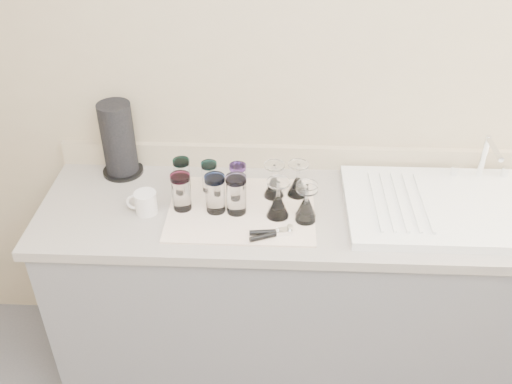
{
  "coord_description": "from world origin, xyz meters",
  "views": [
    {
      "loc": [
        -0.13,
        -0.56,
        2.19
      ],
      "look_at": [
        -0.2,
        1.15,
        1.0
      ],
      "focal_mm": 40.0,
      "sensor_mm": 36.0,
      "label": 1
    }
  ],
  "objects_px": {
    "goblet_front_left": "(278,204)",
    "paper_towel_roll": "(119,140)",
    "tumbler_lavender": "(236,194)",
    "white_mug": "(145,203)",
    "goblet_extra": "(306,209)",
    "sink_unit": "(455,206)",
    "tumbler_purple": "(238,179)",
    "tumbler_teal": "(182,174)",
    "tumbler_magenta": "(181,191)",
    "tumbler_blue": "(215,193)",
    "goblet_back_left": "(274,185)",
    "goblet_back_right": "(298,184)",
    "goblet_front_right": "(306,205)",
    "tumbler_cyan": "(209,176)",
    "can_opener": "(271,233)"
  },
  "relations": [
    {
      "from": "goblet_front_left",
      "to": "paper_towel_roll",
      "type": "bearing_deg",
      "value": 156.43
    },
    {
      "from": "tumbler_lavender",
      "to": "white_mug",
      "type": "xyz_separation_m",
      "value": [
        -0.34,
        -0.01,
        -0.04
      ]
    },
    {
      "from": "goblet_extra",
      "to": "white_mug",
      "type": "height_order",
      "value": "goblet_extra"
    },
    {
      "from": "sink_unit",
      "to": "tumbler_purple",
      "type": "relative_size",
      "value": 6.31
    },
    {
      "from": "tumbler_teal",
      "to": "goblet_extra",
      "type": "bearing_deg",
      "value": -21.43
    },
    {
      "from": "tumbler_magenta",
      "to": "tumbler_lavender",
      "type": "bearing_deg",
      "value": -3.88
    },
    {
      "from": "paper_towel_roll",
      "to": "tumbler_blue",
      "type": "bearing_deg",
      "value": -32.0
    },
    {
      "from": "tumbler_purple",
      "to": "tumbler_magenta",
      "type": "distance_m",
      "value": 0.23
    },
    {
      "from": "white_mug",
      "to": "tumbler_teal",
      "type": "bearing_deg",
      "value": 52.46
    },
    {
      "from": "sink_unit",
      "to": "tumbler_magenta",
      "type": "relative_size",
      "value": 5.57
    },
    {
      "from": "goblet_front_left",
      "to": "goblet_back_left",
      "type": "bearing_deg",
      "value": 97.43
    },
    {
      "from": "tumbler_magenta",
      "to": "goblet_back_right",
      "type": "bearing_deg",
      "value": 13.86
    },
    {
      "from": "white_mug",
      "to": "goblet_back_right",
      "type": "bearing_deg",
      "value": 12.66
    },
    {
      "from": "tumbler_magenta",
      "to": "tumbler_blue",
      "type": "height_order",
      "value": "tumbler_blue"
    },
    {
      "from": "tumbler_lavender",
      "to": "sink_unit",
      "type": "bearing_deg",
      "value": 3.5
    },
    {
      "from": "goblet_front_right",
      "to": "paper_towel_roll",
      "type": "relative_size",
      "value": 0.44
    },
    {
      "from": "goblet_front_right",
      "to": "white_mug",
      "type": "distance_m",
      "value": 0.6
    },
    {
      "from": "tumbler_purple",
      "to": "tumbler_cyan",
      "type": "bearing_deg",
      "value": 169.84
    },
    {
      "from": "tumbler_magenta",
      "to": "goblet_front_right",
      "type": "relative_size",
      "value": 1.06
    },
    {
      "from": "sink_unit",
      "to": "goblet_extra",
      "type": "distance_m",
      "value": 0.58
    },
    {
      "from": "can_opener",
      "to": "white_mug",
      "type": "height_order",
      "value": "white_mug"
    },
    {
      "from": "tumbler_blue",
      "to": "goblet_front_right",
      "type": "distance_m",
      "value": 0.34
    },
    {
      "from": "tumbler_magenta",
      "to": "can_opener",
      "type": "relative_size",
      "value": 0.94
    },
    {
      "from": "tumbler_purple",
      "to": "goblet_back_left",
      "type": "relative_size",
      "value": 0.91
    },
    {
      "from": "paper_towel_roll",
      "to": "white_mug",
      "type": "bearing_deg",
      "value": -60.93
    },
    {
      "from": "tumbler_blue",
      "to": "tumbler_teal",
      "type": "bearing_deg",
      "value": 135.55
    },
    {
      "from": "tumbler_cyan",
      "to": "paper_towel_roll",
      "type": "height_order",
      "value": "paper_towel_roll"
    },
    {
      "from": "goblet_front_left",
      "to": "white_mug",
      "type": "distance_m",
      "value": 0.5
    },
    {
      "from": "tumbler_lavender",
      "to": "can_opener",
      "type": "bearing_deg",
      "value": -46.45
    },
    {
      "from": "tumbler_purple",
      "to": "tumbler_blue",
      "type": "distance_m",
      "value": 0.14
    },
    {
      "from": "goblet_front_left",
      "to": "goblet_front_right",
      "type": "relative_size",
      "value": 1.1
    },
    {
      "from": "goblet_back_left",
      "to": "can_opener",
      "type": "distance_m",
      "value": 0.25
    },
    {
      "from": "tumbler_lavender",
      "to": "paper_towel_roll",
      "type": "relative_size",
      "value": 0.49
    },
    {
      "from": "tumbler_purple",
      "to": "goblet_back_left",
      "type": "height_order",
      "value": "goblet_back_left"
    },
    {
      "from": "sink_unit",
      "to": "tumbler_blue",
      "type": "relative_size",
      "value": 5.4
    },
    {
      "from": "sink_unit",
      "to": "can_opener",
      "type": "height_order",
      "value": "sink_unit"
    },
    {
      "from": "tumbler_cyan",
      "to": "goblet_front_left",
      "type": "distance_m",
      "value": 0.31
    },
    {
      "from": "tumbler_lavender",
      "to": "goblet_front_right",
      "type": "distance_m",
      "value": 0.26
    },
    {
      "from": "tumbler_cyan",
      "to": "tumbler_purple",
      "type": "height_order",
      "value": "tumbler_purple"
    },
    {
      "from": "goblet_back_left",
      "to": "tumbler_lavender",
      "type": "bearing_deg",
      "value": -141.36
    },
    {
      "from": "tumbler_teal",
      "to": "goblet_back_right",
      "type": "xyz_separation_m",
      "value": [
        0.45,
        -0.03,
        -0.02
      ]
    },
    {
      "from": "tumbler_teal",
      "to": "can_opener",
      "type": "distance_m",
      "value": 0.46
    },
    {
      "from": "tumbler_magenta",
      "to": "goblet_back_left",
      "type": "xyz_separation_m",
      "value": [
        0.34,
        0.1,
        -0.03
      ]
    },
    {
      "from": "tumbler_magenta",
      "to": "goblet_extra",
      "type": "distance_m",
      "value": 0.47
    },
    {
      "from": "goblet_front_left",
      "to": "sink_unit",
      "type": "bearing_deg",
      "value": 5.89
    },
    {
      "from": "goblet_front_left",
      "to": "paper_towel_roll",
      "type": "xyz_separation_m",
      "value": [
        -0.65,
        0.28,
        0.09
      ]
    },
    {
      "from": "tumbler_teal",
      "to": "tumbler_magenta",
      "type": "distance_m",
      "value": 0.13
    },
    {
      "from": "tumbler_teal",
      "to": "goblet_back_right",
      "type": "height_order",
      "value": "goblet_back_right"
    },
    {
      "from": "goblet_back_left",
      "to": "goblet_extra",
      "type": "xyz_separation_m",
      "value": [
        0.12,
        -0.15,
        -0.0
      ]
    },
    {
      "from": "tumbler_magenta",
      "to": "tumbler_lavender",
      "type": "height_order",
      "value": "tumbler_lavender"
    }
  ]
}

